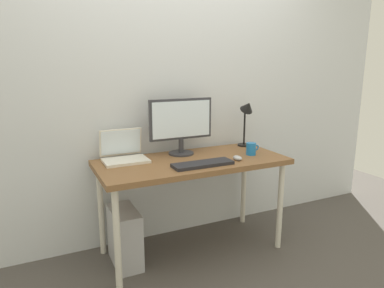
# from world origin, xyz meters

# --- Properties ---
(ground_plane) EXTENTS (6.00, 6.00, 0.00)m
(ground_plane) POSITION_xyz_m (0.00, 0.00, 0.00)
(ground_plane) COLOR #4C4742
(back_wall) EXTENTS (4.40, 0.04, 2.60)m
(back_wall) POSITION_xyz_m (0.00, 0.38, 1.30)
(back_wall) COLOR silver
(back_wall) RESTS_ON ground_plane
(desk) EXTENTS (1.41, 0.63, 0.74)m
(desk) POSITION_xyz_m (0.00, 0.00, 0.67)
(desk) COLOR brown
(desk) RESTS_ON ground_plane
(monitor) EXTENTS (0.52, 0.20, 0.44)m
(monitor) POSITION_xyz_m (-0.01, 0.18, 0.99)
(monitor) COLOR #333338
(monitor) RESTS_ON desk
(laptop) EXTENTS (0.32, 0.26, 0.23)m
(laptop) POSITION_xyz_m (-0.47, 0.20, 0.80)
(laptop) COLOR silver
(laptop) RESTS_ON desk
(desk_lamp) EXTENTS (0.11, 0.16, 0.41)m
(desk_lamp) POSITION_xyz_m (0.61, 0.19, 1.03)
(desk_lamp) COLOR black
(desk_lamp) RESTS_ON desk
(keyboard) EXTENTS (0.44, 0.14, 0.02)m
(keyboard) POSITION_xyz_m (-0.00, -0.18, 0.76)
(keyboard) COLOR #232328
(keyboard) RESTS_ON desk
(mouse) EXTENTS (0.06, 0.09, 0.03)m
(mouse) POSITION_xyz_m (0.30, -0.16, 0.76)
(mouse) COLOR #B2B2B7
(mouse) RESTS_ON desk
(coffee_mug) EXTENTS (0.11, 0.08, 0.10)m
(coffee_mug) POSITION_xyz_m (0.48, -0.07, 0.79)
(coffee_mug) COLOR #1E72BF
(coffee_mug) RESTS_ON desk
(computer_tower) EXTENTS (0.18, 0.36, 0.42)m
(computer_tower) POSITION_xyz_m (-0.53, 0.04, 0.21)
(computer_tower) COLOR #B2B2B7
(computer_tower) RESTS_ON ground_plane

